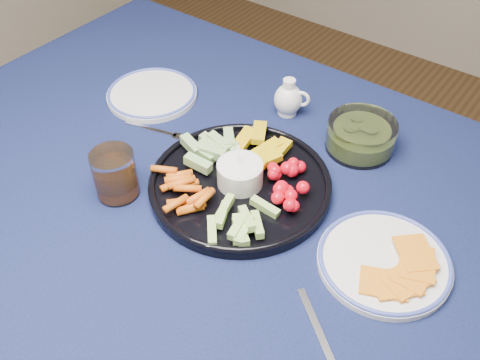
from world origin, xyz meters
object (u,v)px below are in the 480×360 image
Objects in this scene: creamer_pitcher at (289,99)px; pickle_bowl at (361,137)px; dining_table at (265,263)px; side_plate_extra at (152,94)px; crudite_platter at (239,180)px; cheese_plate at (384,260)px; juice_tumbler at (116,177)px.

pickle_bowl is at bearing -4.14° from creamer_pitcher.
side_plate_extra is (-0.44, 0.18, 0.10)m from dining_table.
creamer_pitcher is (-0.06, 0.25, 0.02)m from crudite_platter.
cheese_plate reaches higher than side_plate_extra.
cheese_plate is (0.30, -0.00, -0.01)m from crudite_platter.
cheese_plate is (0.35, -0.25, -0.03)m from creamer_pitcher.
juice_tumbler is (-0.12, -0.40, 0.00)m from creamer_pitcher.
cheese_plate is at bearing -54.45° from pickle_bowl.
dining_table is 7.62× the size of cheese_plate.
side_plate_extra is at bearing -165.32° from pickle_bowl.
juice_tumbler is at bearing -162.98° from cheese_plate.
side_plate_extra is at bearing 160.64° from crudite_platter.
dining_table is 19.50× the size of creamer_pitcher.
creamer_pitcher is at bearing 144.33° from cheese_plate.
creamer_pitcher is 0.42× the size of side_plate_extra.
crudite_platter is at bearing 179.85° from cheese_plate.
cheese_plate is 1.07× the size of side_plate_extra.
cheese_plate reaches higher than dining_table.
creamer_pitcher is (-0.16, 0.31, 0.12)m from dining_table.
dining_table is 0.32m from pickle_bowl.
creamer_pitcher is 0.91× the size of juice_tumbler.
pickle_bowl is at bearing 62.43° from crudite_platter.
pickle_bowl is 0.63× the size of cheese_plate.
dining_table is 0.22m from cheese_plate.
cheese_plate is at bearing -10.65° from side_plate_extra.
juice_tumbler reaches higher than side_plate_extra.
pickle_bowl reaches higher than side_plate_extra.
pickle_bowl is 1.47× the size of juice_tumbler.
pickle_bowl is 0.67× the size of side_plate_extra.
creamer_pitcher is 0.18m from pickle_bowl.
side_plate_extra is (-0.34, 0.12, -0.01)m from crudite_platter.
juice_tumbler is (-0.47, -0.14, 0.03)m from cheese_plate.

